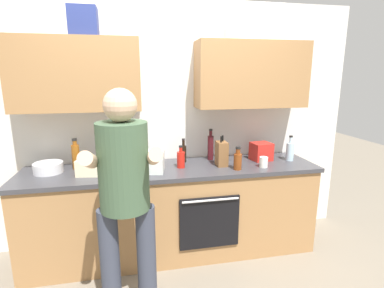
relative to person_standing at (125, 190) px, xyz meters
name	(u,v)px	position (x,y,z in m)	size (l,w,h in m)	color
ground_plane	(174,251)	(0.44, 0.76, -1.00)	(12.00, 12.00, 0.00)	#756B5B
back_wall_unit	(168,103)	(0.43, 1.03, 0.49)	(4.00, 0.38, 2.50)	silver
counter	(174,211)	(0.44, 0.76, -0.55)	(2.84, 0.67, 0.90)	#A37547
person_standing	(125,190)	(0.00, 0.00, 0.00)	(0.49, 0.45, 1.69)	#383D4C
bottle_syrup	(76,156)	(-0.46, 0.91, 0.03)	(0.07, 0.07, 0.30)	#8C4C14
bottle_soy	(184,153)	(0.57, 0.93, 0.00)	(0.06, 0.06, 0.25)	black
bottle_hotsauce	(181,159)	(0.51, 0.75, -0.02)	(0.08, 0.08, 0.22)	red
bottle_water	(290,151)	(1.67, 0.77, 0.00)	(0.08, 0.08, 0.26)	silver
bottle_vinegar	(238,160)	(1.03, 0.58, -0.01)	(0.08, 0.08, 0.22)	brown
bottle_wine	(210,147)	(0.87, 0.97, 0.04)	(0.06, 0.06, 0.33)	#471419
cup_coffee	(264,162)	(1.30, 0.60, -0.05)	(0.08, 0.08, 0.10)	white
mixing_bowl	(48,168)	(-0.70, 0.84, -0.06)	(0.26, 0.26, 0.09)	silver
knife_block	(222,154)	(0.92, 0.74, 0.02)	(0.10, 0.14, 0.30)	brown
grocery_bag_produce	(153,162)	(0.24, 0.68, -0.01)	(0.20, 0.20, 0.19)	silver
grocery_bag_crisps	(261,151)	(1.38, 0.84, -0.01)	(0.20, 0.18, 0.18)	red
grocery_bag_rice	(93,167)	(-0.29, 0.71, -0.03)	(0.26, 0.19, 0.14)	beige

